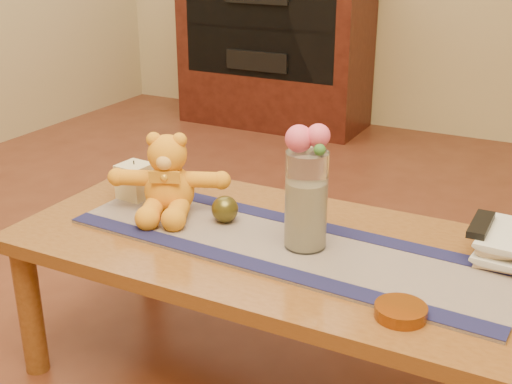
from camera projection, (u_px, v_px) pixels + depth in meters
The scene contains 28 objects.
floor at pixel (271, 376), 1.98m from camera, with size 5.50×5.50×0.00m, color #572718.
coffee_table_top at pixel (272, 246), 1.82m from camera, with size 1.40×0.70×0.04m, color brown.
table_leg_fl at pixel (30, 310), 1.94m from camera, with size 0.07×0.07×0.41m, color brown.
table_leg_bl at pixel (148, 234), 2.42m from camera, with size 0.07×0.07×0.41m, color brown.
persian_runner at pixel (285, 245), 1.77m from camera, with size 1.20×0.35×0.01m, color #1A1C49.
runner_border_near at pixel (257, 265), 1.66m from camera, with size 1.20×0.06×0.00m, color #161744.
runner_border_far at pixel (309, 224), 1.89m from camera, with size 1.20×0.06×0.00m, color #161744.
teddy_bear at pixel (169, 174), 1.94m from camera, with size 0.33×0.28×0.23m, color orange, non-canonical shape.
pillar_candle at pixel (135, 181), 2.06m from camera, with size 0.09×0.09×0.11m, color beige.
candle_wick at pixel (134, 162), 2.04m from camera, with size 0.00×0.00×0.01m, color black.
glass_vase at pixel (306, 200), 1.71m from camera, with size 0.11×0.11×0.26m, color silver.
potpourri_fill at pixel (306, 214), 1.73m from camera, with size 0.09×0.09×0.18m, color beige.
rose_left at pixel (299, 139), 1.65m from camera, with size 0.07×0.07×0.07m, color #E35077.
rose_right at pixel (318, 136), 1.64m from camera, with size 0.06×0.06×0.06m, color #E35077.
blue_flower_back at pixel (317, 138), 1.68m from camera, with size 0.04×0.04×0.04m, color #5553B4.
blue_flower_side at pixel (300, 141), 1.69m from camera, with size 0.04×0.04×0.04m, color #5553B4.
leaf_sprig at pixel (320, 150), 1.62m from camera, with size 0.03×0.03×0.03m, color #33662D.
bronze_ball at pixel (225, 209), 1.89m from camera, with size 0.08×0.08×0.08m, color #484118.
book_bottom at pixel (478, 249), 1.74m from camera, with size 0.17×0.22×0.02m, color beige.
book_lower at pixel (481, 243), 1.72m from camera, with size 0.16×0.22×0.02m, color beige.
book_upper at pixel (478, 235), 1.73m from camera, with size 0.17×0.22×0.02m, color beige.
book_top at pixel (482, 230), 1.71m from camera, with size 0.16×0.22×0.02m, color beige.
tv_remote at pixel (481, 224), 1.70m from camera, with size 0.04×0.16×0.02m, color black.
amber_dish at pixel (401, 311), 1.45m from camera, with size 0.11×0.11×0.03m, color #BF5914.
media_cabinet at pixel (275, 41), 4.33m from camera, with size 1.20×0.50×1.10m, color black.
cabinet_cavity at pixel (258, 28), 4.10m from camera, with size 1.02×0.03×0.61m, color black.
cabinet_shelf at pixel (265, 27), 4.17m from camera, with size 1.02×0.20×0.03m, color black.
stereo_lower at pixel (266, 58), 4.26m from camera, with size 0.42×0.28×0.12m, color black.
Camera 1 is at (0.72, -1.47, 1.24)m, focal length 46.88 mm.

